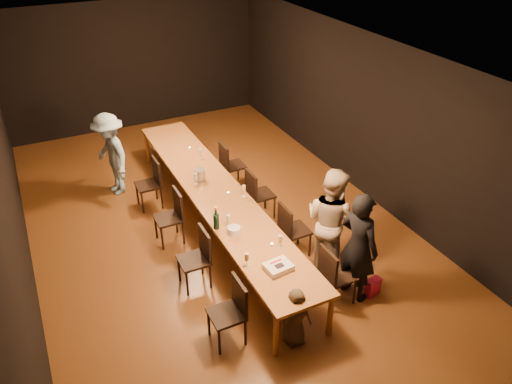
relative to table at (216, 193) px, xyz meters
name	(u,v)px	position (x,y,z in m)	size (l,w,h in m)	color
ground	(217,228)	(0.00, 0.00, -0.70)	(10.00, 10.00, 0.00)	#482212
room_shell	(212,117)	(0.00, 0.00, 1.38)	(6.04, 10.04, 3.02)	black
table	(216,193)	(0.00, 0.00, 0.00)	(0.90, 6.00, 0.75)	olive
chair_right_0	(338,274)	(0.85, -2.40, -0.24)	(0.42, 0.42, 0.93)	black
chair_right_1	(295,229)	(0.85, -1.20, -0.24)	(0.42, 0.42, 0.93)	black
chair_right_2	(261,194)	(0.85, 0.00, -0.24)	(0.42, 0.42, 0.93)	black
chair_right_3	(233,165)	(0.85, 1.20, -0.24)	(0.42, 0.42, 0.93)	black
chair_left_0	(226,314)	(-0.85, -2.40, -0.24)	(0.42, 0.42, 0.93)	black
chair_left_1	(194,260)	(-0.85, -1.20, -0.24)	(0.42, 0.42, 0.93)	black
chair_left_2	(168,218)	(-0.85, 0.00, -0.24)	(0.42, 0.42, 0.93)	black
chair_left_3	(148,184)	(-0.85, 1.20, -0.24)	(0.42, 0.42, 0.93)	black
woman_birthday	(359,246)	(1.15, -2.40, 0.15)	(0.62, 0.41, 1.70)	black
woman_tan	(331,220)	(1.15, -1.70, 0.16)	(0.84, 0.65, 1.72)	#BFAB8F
man_blue	(111,155)	(-1.29, 2.00, 0.11)	(1.04, 0.60, 1.62)	#82A8C9
child	(295,317)	(-0.07, -2.81, -0.27)	(0.42, 0.27, 0.86)	#423525
gift_bag_red	(373,287)	(1.39, -2.54, -0.56)	(0.23, 0.13, 0.28)	#E3225F
gift_bag_blue	(358,265)	(1.49, -2.05, -0.56)	(0.22, 0.15, 0.28)	#214092
birthday_cake	(278,267)	(-0.01, -2.22, 0.09)	(0.38, 0.31, 0.08)	white
plate_stack	(234,230)	(-0.21, -1.23, 0.10)	(0.19, 0.19, 0.11)	white
champagne_bottle	(216,218)	(-0.39, -0.99, 0.24)	(0.09, 0.09, 0.37)	black
ice_bucket	(200,175)	(-0.10, 0.46, 0.15)	(0.19, 0.19, 0.21)	#A5A5AA
wineglass_0	(247,260)	(-0.36, -1.97, 0.15)	(0.06, 0.06, 0.21)	beige
wineglass_1	(280,242)	(0.23, -1.82, 0.15)	(0.06, 0.06, 0.21)	beige
wineglass_2	(229,221)	(-0.21, -1.03, 0.15)	(0.06, 0.06, 0.21)	silver
wineglass_3	(244,191)	(0.35, -0.36, 0.15)	(0.06, 0.06, 0.21)	beige
wineglass_4	(196,179)	(-0.21, 0.36, 0.15)	(0.06, 0.06, 0.21)	silver
wineglass_5	(201,154)	(0.20, 1.20, 0.15)	(0.06, 0.06, 0.21)	silver
tealight_near	(272,245)	(0.15, -1.73, 0.06)	(0.05, 0.05, 0.03)	#B2B7B2
tealight_mid	(228,193)	(0.15, -0.18, 0.06)	(0.05, 0.05, 0.03)	#B2B7B2
tealight_far	(190,148)	(0.15, 1.68, 0.06)	(0.05, 0.05, 0.03)	#B2B7B2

